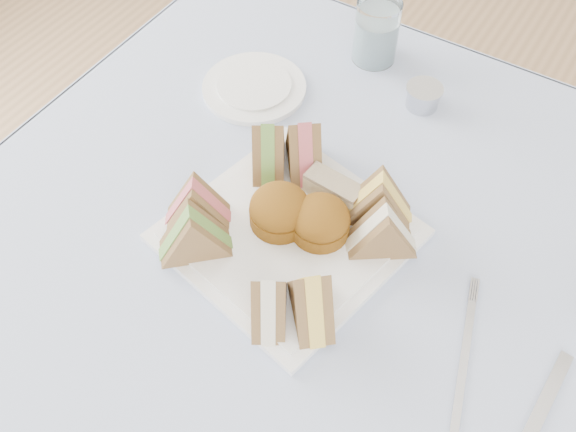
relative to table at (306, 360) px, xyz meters
The scene contains 20 objects.
floor 0.37m from the table, ahead, with size 4.00×4.00×0.00m, color #9E7751.
table is the anchor object (origin of this frame).
tablecloth 0.37m from the table, ahead, with size 1.02×1.02×0.01m, color silver.
serving_plate 0.38m from the table, behind, with size 0.29×0.29×0.01m, color white.
sandwich_fl_a 0.46m from the table, 161.22° to the right, with size 0.09×0.04×0.08m, color #97794A, non-canonical shape.
sandwich_fl_b 0.46m from the table, 142.64° to the right, with size 0.10×0.05×0.09m, color #97794A, non-canonical shape.
sandwich_fr_a 0.44m from the table, 60.22° to the right, with size 0.10×0.05×0.09m, color #97794A, non-canonical shape.
sandwich_fr_b 0.44m from the table, 84.74° to the right, with size 0.09×0.04×0.08m, color #97794A, non-canonical shape.
sandwich_bl_a 0.46m from the table, 145.99° to the left, with size 0.10×0.04×0.09m, color #97794A, non-canonical shape.
sandwich_bl_b 0.45m from the table, 125.91° to the left, with size 0.10×0.05×0.09m, color #97794A, non-canonical shape.
sandwich_br_a 0.44m from the table, 26.12° to the left, with size 0.09×0.04×0.08m, color #97794A, non-canonical shape.
sandwich_br_b 0.44m from the table, 56.88° to the left, with size 0.10×0.05×0.09m, color #97794A, non-canonical shape.
scone_left 0.42m from the table, behind, with size 0.08×0.08×0.06m, color #8A5914.
scone_right 0.42m from the table, 84.82° to the left, with size 0.08×0.08×0.05m, color #8A5914.
pastry_slice 0.42m from the table, 98.61° to the left, with size 0.08×0.03×0.04m, color beige.
side_plate 0.50m from the table, 137.77° to the left, with size 0.17×0.17×0.01m, color white.
water_glass 0.60m from the table, 105.74° to the left, with size 0.08×0.08×0.11m, color white.
tea_strainer 0.52m from the table, 88.26° to the left, with size 0.06×0.06×0.03m, color #B2B4BB.
knife 0.52m from the table, 12.58° to the right, with size 0.02×0.21×0.00m, color #B2B4BB.
fork 0.45m from the table, 12.07° to the right, with size 0.01×0.18×0.00m, color #B2B4BB.
Camera 1 is at (0.24, -0.44, 1.48)m, focal length 40.00 mm.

